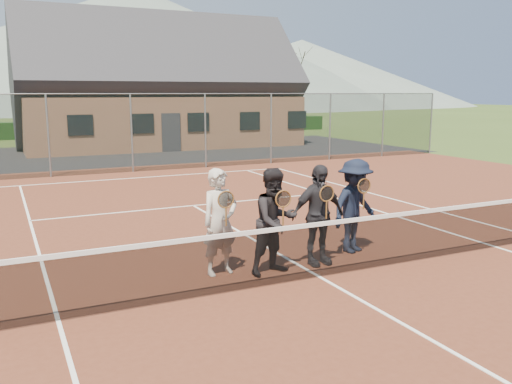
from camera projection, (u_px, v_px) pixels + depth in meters
ground at (103, 155)px, 26.76m from camera, size 220.00×220.00×0.00m
court_surface at (319, 278)px, 9.01m from camera, size 30.00×30.00×0.02m
tarmac_carpark at (15, 159)px, 25.06m from camera, size 40.00×12.00×0.01m
hedge_row at (71, 129)px, 37.30m from camera, size 40.00×1.20×1.10m
hill_centre at (138, 49)px, 99.79m from camera, size 120.00×120.00×22.00m
hill_east at (301, 74)px, 115.36m from camera, size 90.00×90.00×14.00m
court_markings at (319, 277)px, 9.01m from camera, size 11.03×23.83×0.01m
tennis_net at (320, 247)px, 8.91m from camera, size 11.68×0.08×1.10m
perimeter_fence at (132, 133)px, 20.71m from camera, size 30.07×0.07×3.02m
clubhouse at (158, 76)px, 31.28m from camera, size 15.60×8.20×7.70m
tree_c at (95, 53)px, 38.09m from camera, size 3.20×3.20×7.77m
tree_d at (226, 57)px, 42.33m from camera, size 3.20×3.20×7.77m
tree_e at (293, 59)px, 44.88m from camera, size 3.20×3.20×7.77m
player_a at (220, 222)px, 9.03m from camera, size 0.72×0.55×1.80m
player_b at (275, 221)px, 9.08m from camera, size 0.99×0.84×1.80m
player_c at (318, 215)px, 9.54m from camera, size 1.07×0.52×1.80m
player_d at (355, 206)px, 10.30m from camera, size 1.31×1.00×1.80m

